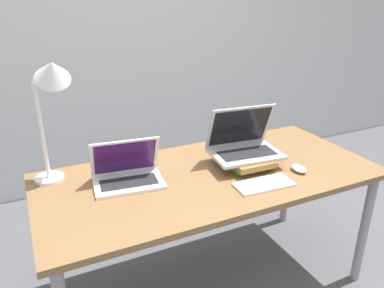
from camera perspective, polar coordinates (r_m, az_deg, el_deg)
The scene contains 8 objects.
wall_back at distance 3.12m, azimuth -10.71°, elevation 17.88°, with size 8.00×0.05×2.70m.
desk at distance 1.94m, azimuth 2.77°, elevation -6.22°, with size 1.72×0.79×0.71m.
laptop_left at distance 1.83m, azimuth -9.82°, elevation -4.49°, with size 0.35×0.26×0.22m.
book_stack at distance 2.01m, azimuth 7.98°, elevation -2.37°, with size 0.22×0.29×0.06m.
laptop_on_books at distance 2.00m, azimuth 7.87°, elevation -0.04°, with size 0.38×0.29×0.25m.
wireless_keyboard at distance 1.83m, azimuth 10.95°, elevation -6.06°, with size 0.29×0.14×0.01m.
mouse at distance 2.00m, azimuth 15.98°, elevation -3.62°, with size 0.06×0.10×0.03m.
desk_lamp at distance 1.80m, azimuth -20.69°, elevation 8.25°, with size 0.23×0.20×0.62m.
Camera 1 is at (-0.81, -1.10, 1.58)m, focal length 35.00 mm.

